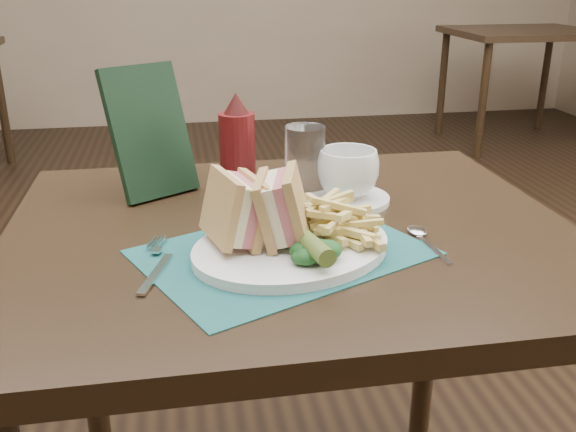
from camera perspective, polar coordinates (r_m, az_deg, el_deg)
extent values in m
plane|color=black|center=(1.84, -2.64, -16.86)|extent=(7.00, 7.00, 0.00)
plane|color=gray|center=(5.07, -7.86, 8.26)|extent=(6.00, 0.00, 6.00)
cube|color=#19504F|center=(0.93, -0.47, -3.26)|extent=(0.47, 0.41, 0.00)
cylinder|color=#4A6225|center=(0.87, 1.90, -2.38)|extent=(0.05, 0.12, 0.03)
cylinder|color=white|center=(1.14, 5.25, 1.53)|extent=(0.16, 0.16, 0.01)
imported|color=white|center=(1.12, 5.33, 3.81)|extent=(0.14, 0.14, 0.08)
cylinder|color=silver|center=(1.13, 1.50, 4.77)|extent=(0.09, 0.09, 0.13)
cube|color=black|center=(1.17, -12.19, 7.34)|extent=(0.17, 0.15, 0.23)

